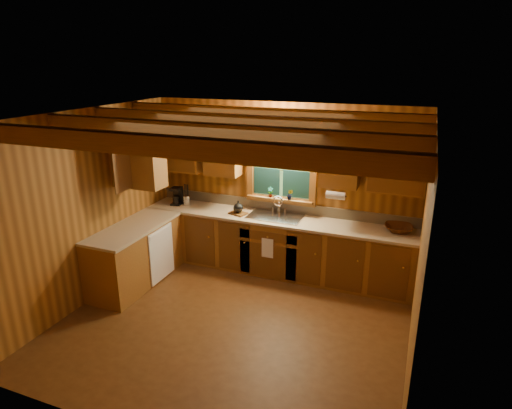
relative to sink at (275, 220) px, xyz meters
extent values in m
plane|color=#573315|center=(0.00, -1.60, -0.86)|extent=(4.20, 4.20, 0.00)
plane|color=brown|center=(0.00, -1.60, 1.74)|extent=(4.20, 4.20, 0.00)
plane|color=brown|center=(0.00, 0.30, 0.44)|extent=(4.20, 0.00, 4.20)
plane|color=brown|center=(0.00, -3.50, 0.44)|extent=(4.20, 0.00, 4.20)
plane|color=brown|center=(-2.10, -1.60, 0.44)|extent=(0.00, 3.80, 3.80)
plane|color=brown|center=(2.10, -1.60, 0.44)|extent=(0.00, 3.80, 3.80)
cube|color=brown|center=(0.00, -2.80, 1.63)|extent=(4.20, 0.14, 0.18)
cube|color=brown|center=(0.00, -2.00, 1.63)|extent=(4.20, 0.14, 0.18)
cube|color=brown|center=(0.00, -1.20, 1.63)|extent=(4.20, 0.14, 0.18)
cube|color=brown|center=(0.00, -0.40, 1.63)|extent=(4.20, 0.14, 0.18)
cube|color=brown|center=(0.00, -0.01, -0.43)|extent=(4.20, 0.62, 0.86)
cube|color=brown|center=(-1.79, -1.12, -0.43)|extent=(0.62, 1.60, 0.86)
cube|color=tan|center=(0.00, -0.01, 0.02)|extent=(4.20, 0.66, 0.04)
cube|color=tan|center=(-1.78, -1.12, 0.02)|extent=(0.64, 1.60, 0.04)
cube|color=tan|center=(0.00, 0.28, 0.12)|extent=(4.20, 0.02, 0.16)
cube|color=white|center=(-1.47, -0.92, -0.43)|extent=(0.02, 0.60, 0.80)
cube|color=brown|center=(-1.70, 0.13, 0.98)|extent=(0.78, 0.34, 0.78)
cube|color=brown|center=(-0.92, 0.13, 0.98)|extent=(0.55, 0.34, 0.78)
cube|color=brown|center=(0.92, 0.13, 0.98)|extent=(0.55, 0.34, 0.78)
cube|color=brown|center=(1.70, 0.13, 0.98)|extent=(0.78, 0.34, 0.78)
cube|color=brown|center=(-1.93, -0.92, 0.98)|extent=(0.34, 1.10, 0.78)
cube|color=brown|center=(0.00, 0.26, 1.14)|extent=(1.12, 0.08, 0.10)
cube|color=brown|center=(0.00, 0.26, 0.24)|extent=(1.12, 0.08, 0.10)
cube|color=brown|center=(-0.51, 0.26, 0.69)|extent=(0.10, 0.08, 0.80)
cube|color=brown|center=(0.51, 0.26, 0.69)|extent=(0.10, 0.08, 0.80)
cube|color=#457832|center=(0.00, 0.29, 0.69)|extent=(0.92, 0.01, 0.80)
cube|color=#113332|center=(-0.24, 0.27, 0.52)|extent=(0.42, 0.02, 0.42)
cube|color=#113332|center=(0.24, 0.27, 0.52)|extent=(0.42, 0.02, 0.42)
cylinder|color=black|center=(0.00, 0.27, 0.71)|extent=(0.92, 0.01, 0.01)
cube|color=brown|center=(0.00, 0.22, 0.26)|extent=(1.06, 0.14, 0.04)
cylinder|color=black|center=(0.00, 0.26, 1.37)|extent=(0.08, 0.03, 0.08)
cylinder|color=black|center=(-0.10, 0.20, 1.37)|extent=(0.09, 0.17, 0.08)
cylinder|color=black|center=(0.10, 0.20, 1.37)|extent=(0.09, 0.17, 0.08)
sphere|color=#FFE0A5|center=(-0.16, 0.14, 1.30)|extent=(0.13, 0.13, 0.13)
sphere|color=#FFE0A5|center=(0.16, 0.14, 1.30)|extent=(0.13, 0.13, 0.13)
cylinder|color=white|center=(0.92, -0.07, 0.51)|extent=(0.27, 0.11, 0.11)
cube|color=white|center=(0.00, -0.34, -0.34)|extent=(0.18, 0.01, 0.30)
cube|color=silver|center=(0.00, 0.00, 0.05)|extent=(0.82, 0.48, 0.02)
cube|color=#262628|center=(-0.19, 0.00, -0.02)|extent=(0.34, 0.40, 0.14)
cube|color=#262628|center=(0.19, 0.00, -0.02)|extent=(0.34, 0.40, 0.14)
cylinder|color=silver|center=(0.00, 0.18, 0.15)|extent=(0.04, 0.04, 0.22)
torus|color=silver|center=(0.00, 0.12, 0.26)|extent=(0.16, 0.02, 0.16)
cube|color=black|center=(-1.72, -0.02, 0.06)|extent=(0.16, 0.20, 0.03)
cube|color=black|center=(-1.72, 0.04, 0.20)|extent=(0.16, 0.07, 0.27)
cube|color=black|center=(-1.72, -0.04, 0.31)|extent=(0.16, 0.18, 0.04)
cylinder|color=black|center=(-1.72, -0.05, 0.13)|extent=(0.10, 0.10, 0.12)
cylinder|color=silver|center=(-1.56, 0.02, 0.12)|extent=(0.13, 0.13, 0.16)
cylinder|color=black|center=(-1.57, 0.01, 0.28)|extent=(0.03, 0.04, 0.23)
cylinder|color=black|center=(-1.56, 0.02, 0.28)|extent=(0.01, 0.01, 0.23)
cylinder|color=black|center=(-1.54, 0.03, 0.28)|extent=(0.03, 0.04, 0.23)
cylinder|color=black|center=(-1.53, 0.04, 0.28)|extent=(0.04, 0.06, 0.23)
cube|color=#5D3513|center=(-0.58, -0.08, 0.06)|extent=(0.31, 0.26, 0.02)
sphere|color=black|center=(-0.58, -0.08, 0.14)|extent=(0.15, 0.15, 0.15)
cylinder|color=black|center=(-0.58, -0.08, 0.24)|extent=(0.02, 0.02, 0.04)
imported|color=#48230C|center=(1.80, 0.07, 0.09)|extent=(0.43, 0.43, 0.09)
imported|color=#5D3513|center=(-0.15, 0.20, 0.37)|extent=(0.10, 0.08, 0.17)
imported|color=#5D3513|center=(0.17, 0.18, 0.37)|extent=(0.09, 0.08, 0.17)
camera|label=1|loc=(2.02, -5.95, 2.34)|focal=30.67mm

